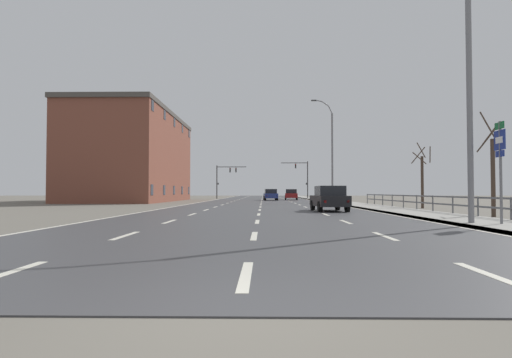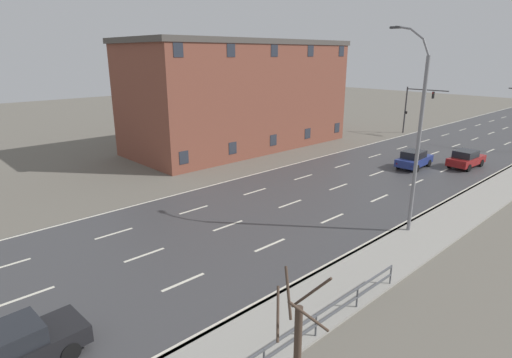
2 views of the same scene
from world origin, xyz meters
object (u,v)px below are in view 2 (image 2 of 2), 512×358
car_far_left (414,159)px  car_near_right (15,348)px  car_far_right (466,159)px  brick_building (239,95)px  street_lamp_midground (417,137)px  traffic_signal_left (416,102)px

car_far_left → car_near_right: size_ratio=1.00×
car_far_right → brick_building: bearing=-153.9°
car_far_right → brick_building: 22.75m
street_lamp_midground → car_far_left: street_lamp_midground is taller
traffic_signal_left → brick_building: (-9.58, -20.48, 1.55)m
traffic_signal_left → car_far_right: size_ratio=1.38×
street_lamp_midground → traffic_signal_left: street_lamp_midground is taller
car_far_right → traffic_signal_left: bearing=135.7°
car_far_left → brick_building: (-17.38, -5.26, 4.74)m
car_far_right → car_near_right: same height
car_near_right → street_lamp_midground: bearing=77.6°
car_far_right → car_near_right: bearing=-87.1°
traffic_signal_left → car_far_right: 16.27m
traffic_signal_left → brick_building: size_ratio=0.24×
traffic_signal_left → brick_building: bearing=-115.1°
car_far_left → brick_building: bearing=-166.3°
street_lamp_midground → traffic_signal_left: bearing=116.3°
car_far_left → car_far_right: bearing=46.0°
street_lamp_midground → brick_building: size_ratio=0.46×
street_lamp_midground → car_far_right: bearing=100.8°
street_lamp_midground → car_far_right: 17.63m
brick_building → car_far_left: bearing=16.8°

